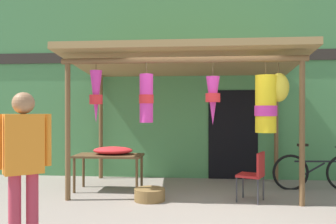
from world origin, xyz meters
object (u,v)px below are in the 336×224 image
Objects in this scene: wicker_basket_by_table at (149,195)px; parked_bicycle at (317,172)px; shopper_by_bananas at (23,157)px; flower_heap_on_table at (114,150)px; display_table at (109,159)px; folding_chair at (254,172)px.

wicker_basket_by_table is 3.34m from parked_bicycle.
shopper_by_bananas is (-4.16, -3.51, 0.69)m from parked_bicycle.
parked_bicycle is (3.95, 0.40, -0.42)m from flower_heap_on_table.
shopper_by_bananas reaches higher than display_table.
folding_chair is at bearing -141.69° from parked_bicycle.
shopper_by_bananas reaches higher than folding_chair.
flower_heap_on_table reaches higher than display_table.
display_table is at bearing 87.38° from shopper_by_bananas.
folding_chair reaches higher than wicker_basket_by_table.
wicker_basket_by_table is at bearing 66.30° from shopper_by_bananas.
wicker_basket_by_table is at bearing -42.75° from flower_heap_on_table.
folding_chair is 0.48× the size of parked_bicycle.
display_table is 4.06m from parked_bicycle.
flower_heap_on_table is 3.13m from shopper_by_bananas.
wicker_basket_by_table is 0.30× the size of parked_bicycle.
parked_bicycle is 5.49m from shopper_by_bananas.
folding_chair is 0.48× the size of shopper_by_bananas.
display_table is 0.74× the size of shopper_by_bananas.
folding_chair is (2.60, -0.67, -0.26)m from flower_heap_on_table.
wicker_basket_by_table is 0.30× the size of shopper_by_bananas.
display_table is 1.53× the size of folding_chair.
display_table is 2.74m from folding_chair.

